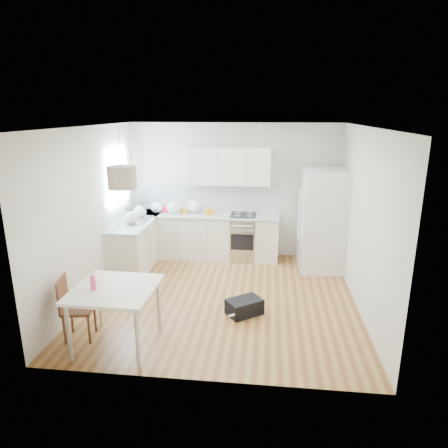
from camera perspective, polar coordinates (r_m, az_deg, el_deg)
name	(u,v)px	position (r m, az deg, el deg)	size (l,w,h in m)	color
floor	(223,297)	(6.60, -0.14, -10.39)	(4.20, 4.20, 0.00)	brown
ceiling	(223,127)	(5.92, -0.16, 13.76)	(4.20, 4.20, 0.00)	white
wall_back	(235,191)	(8.16, 1.56, 4.78)	(4.20, 4.20, 0.00)	silver
wall_left	(92,213)	(6.69, -18.32, 1.49)	(4.20, 4.20, 0.00)	silver
wall_right	(364,221)	(6.24, 19.37, 0.40)	(4.20, 4.20, 0.00)	silver
window_glassblock	(118,177)	(7.64, -14.96, 6.55)	(0.02, 1.00, 1.00)	#BFE0F9
cabinets_back	(204,237)	(8.17, -2.87, -1.81)	(3.00, 0.60, 0.88)	silver
cabinets_left	(138,244)	(7.90, -12.21, -2.79)	(0.60, 1.80, 0.88)	silver
counter_back	(204,215)	(8.04, -2.91, 1.31)	(3.02, 0.64, 0.04)	#AAACAF
counter_left	(136,221)	(7.77, -12.40, 0.43)	(0.64, 1.82, 0.04)	#AAACAF
backsplash_back	(206,197)	(8.25, -2.61, 3.91)	(3.00, 0.01, 0.58)	silver
backsplash_left	(120,205)	(7.79, -14.59, 2.69)	(0.01, 1.80, 0.58)	silver
upper_cabinets	(227,166)	(7.93, 0.40, 8.31)	(1.70, 0.32, 0.75)	silver
range_oven	(243,238)	(8.08, 2.74, -2.01)	(0.50, 0.61, 0.88)	#B0B2B4
sink	(136,221)	(7.72, -12.53, 0.44)	(0.50, 0.80, 0.16)	#B0B2B4
refrigerator	(323,219)	(7.72, 13.90, 0.65)	(0.90, 0.95, 1.91)	white
dining_table	(115,294)	(5.25, -15.30, -9.65)	(1.03, 1.03, 0.80)	beige
dining_chair	(78,308)	(5.66, -20.08, -11.20)	(0.37, 0.37, 0.87)	#482215
drink_bottle	(93,281)	(5.18, -18.23, -7.76)	(0.07, 0.07, 0.23)	#EF4273
gym_bag	(244,307)	(6.06, 2.92, -11.71)	(0.50, 0.33, 0.23)	black
pendant_lamp	(122,177)	(4.78, -14.37, 6.48)	(0.34, 0.34, 0.26)	beige
grocery_bag_a	(157,207)	(8.22, -9.58, 2.37)	(0.24, 0.21, 0.22)	white
grocery_bag_b	(174,208)	(8.08, -7.19, 2.32)	(0.27, 0.23, 0.25)	white
grocery_bag_c	(195,207)	(8.09, -4.23, 2.49)	(0.29, 0.25, 0.26)	white
grocery_bag_d	(140,211)	(7.94, -11.93, 1.78)	(0.25, 0.21, 0.23)	white
grocery_bag_e	(131,218)	(7.50, -13.12, 0.90)	(0.25, 0.21, 0.23)	white
snack_orange	(210,212)	(7.98, -2.08, 1.77)	(0.16, 0.10, 0.11)	orange
snack_yellow	(184,210)	(8.13, -5.74, 1.94)	(0.15, 0.10, 0.10)	gold
snack_red	(164,209)	(8.26, -8.54, 2.13)	(0.18, 0.11, 0.12)	red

